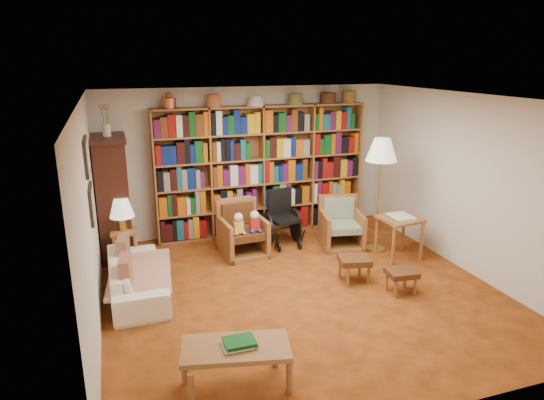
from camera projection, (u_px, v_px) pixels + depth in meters
name	position (u px, v px, depth m)	size (l,w,h in m)	color
floor	(300.00, 290.00, 6.42)	(5.00, 5.00, 0.00)	#9C4718
ceiling	(304.00, 98.00, 5.71)	(5.00, 5.00, 0.00)	white
wall_back	(248.00, 161.00, 8.34)	(5.00, 5.00, 0.00)	silver
wall_front	(421.00, 285.00, 3.79)	(5.00, 5.00, 0.00)	silver
wall_left	(90.00, 220.00, 5.31)	(5.00, 5.00, 0.00)	silver
wall_right	(467.00, 184.00, 6.82)	(5.00, 5.00, 0.00)	silver
bookshelf	(262.00, 167.00, 8.27)	(3.60, 0.30, 2.42)	olive
curio_cabinet	(113.00, 196.00, 7.28)	(0.50, 0.95, 2.40)	#3A160F
framed_pictures	(89.00, 180.00, 5.48)	(0.03, 0.52, 0.97)	black
sofa	(136.00, 276.00, 6.25)	(0.66, 1.68, 0.49)	#F5E7CF
sofa_throw	(140.00, 272.00, 6.25)	(0.77, 1.43, 0.04)	beige
cushion_left	(124.00, 253.00, 6.47)	(0.13, 0.41, 0.41)	maroon
cushion_right	(126.00, 274.00, 5.84)	(0.13, 0.40, 0.40)	maroon
side_table_lamp	(125.00, 240.00, 7.06)	(0.38, 0.38, 0.56)	olive
table_lamp	(122.00, 209.00, 6.92)	(0.35, 0.35, 0.48)	#BC923C
armchair_leather	(242.00, 232.00, 7.55)	(0.72, 0.76, 0.84)	olive
armchair_sage	(339.00, 227.00, 7.89)	(0.77, 0.79, 0.80)	olive
wheelchair	(282.00, 219.00, 7.95)	(0.51, 0.72, 0.90)	black
floor_lamp	(382.00, 155.00, 7.33)	(0.48, 0.48, 1.80)	#BC923C
side_table_papers	(400.00, 224.00, 7.35)	(0.62, 0.62, 0.67)	olive
footstool_a	(354.00, 262.00, 6.59)	(0.48, 0.44, 0.35)	#542816
footstool_b	(401.00, 274.00, 6.28)	(0.40, 0.35, 0.32)	#542816
coffee_table	(236.00, 351.00, 4.42)	(1.07, 0.69, 0.50)	olive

